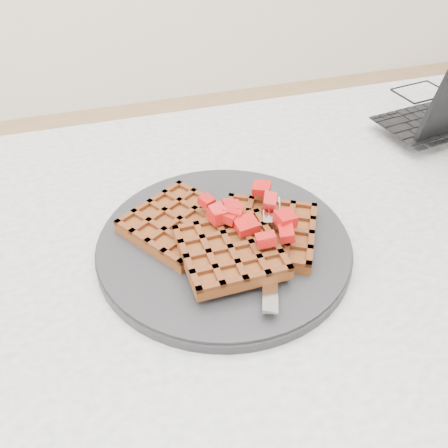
% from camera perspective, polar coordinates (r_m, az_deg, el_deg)
% --- Properties ---
extents(table, '(1.20, 0.80, 0.75)m').
position_cam_1_polar(table, '(0.68, 5.73, -10.83)').
color(table, beige).
rests_on(table, ground).
extents(plate, '(0.30, 0.30, 0.02)m').
position_cam_1_polar(plate, '(0.60, 0.00, -2.35)').
color(plate, black).
rests_on(plate, table).
extents(waffles, '(0.25, 0.21, 0.03)m').
position_cam_1_polar(waffles, '(0.58, 0.12, -1.18)').
color(waffles, brown).
rests_on(waffles, plate).
extents(strawberry_pile, '(0.15, 0.15, 0.02)m').
position_cam_1_polar(strawberry_pile, '(0.57, 0.00, 1.08)').
color(strawberry_pile, '#8C0002').
rests_on(strawberry_pile, waffles).
extents(fork, '(0.09, 0.18, 0.02)m').
position_cam_1_polar(fork, '(0.57, 5.33, -2.90)').
color(fork, silver).
rests_on(fork, plate).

